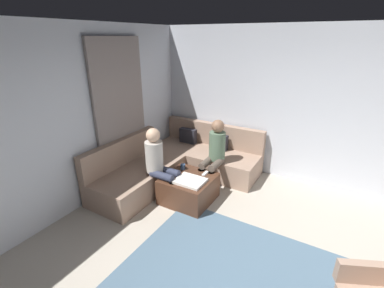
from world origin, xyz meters
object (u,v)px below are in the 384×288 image
(game_remote, at_px, (205,173))
(sectional_couch, at_px, (178,163))
(person_on_couch_back, at_px, (215,152))
(person_on_couch_side, at_px, (159,162))
(ottoman, at_px, (189,189))
(coffee_mug, at_px, (183,167))

(game_remote, bearing_deg, sectional_couch, 155.25)
(person_on_couch_back, bearing_deg, person_on_couch_side, 54.42)
(sectional_couch, relative_size, person_on_couch_back, 2.12)
(sectional_couch, distance_m, game_remote, 0.85)
(game_remote, height_order, person_on_couch_side, person_on_couch_side)
(sectional_couch, xyz_separation_m, person_on_couch_back, (0.72, 0.06, 0.38))
(ottoman, distance_m, person_on_couch_back, 0.78)
(person_on_couch_back, bearing_deg, ottoman, 76.74)
(person_on_couch_back, bearing_deg, coffee_mug, 50.40)
(person_on_couch_back, xyz_separation_m, person_on_couch_side, (-0.57, -0.80, 0.00))
(person_on_couch_side, bearing_deg, person_on_couch_back, 144.42)
(ottoman, bearing_deg, coffee_mug, 140.71)
(ottoman, height_order, coffee_mug, coffee_mug)
(coffee_mug, xyz_separation_m, person_on_couch_side, (-0.21, -0.36, 0.19))
(game_remote, bearing_deg, coffee_mug, -174.29)
(sectional_couch, bearing_deg, ottoman, -44.64)
(ottoman, relative_size, person_on_couch_side, 0.63)
(coffee_mug, relative_size, person_on_couch_back, 0.08)
(ottoman, xyz_separation_m, person_on_couch_back, (0.15, 0.62, 0.45))
(ottoman, height_order, person_on_couch_side, person_on_couch_side)
(game_remote, bearing_deg, ottoman, -129.29)
(sectional_couch, bearing_deg, coffee_mug, -47.52)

